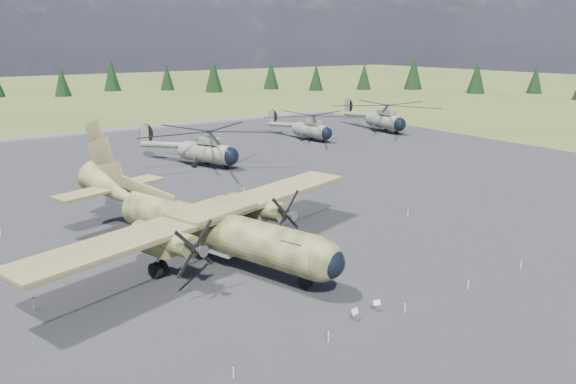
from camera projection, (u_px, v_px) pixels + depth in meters
ground at (260, 253)px, 43.88m from camera, size 500.00×500.00×0.00m
apron at (202, 221)px, 51.79m from camera, size 120.00×120.00×0.04m
transport_plane at (201, 220)px, 42.69m from camera, size 30.39×27.10×10.16m
helicopter_near at (206, 141)px, 72.95m from camera, size 25.08×25.08×4.84m
helicopter_mid at (311, 122)px, 92.18m from camera, size 19.17×21.01×4.29m
helicopter_far at (385, 112)px, 100.67m from camera, size 21.24×23.99×5.02m
info_placard_left at (355, 313)px, 33.24m from camera, size 0.53×0.30×0.78m
info_placard_right at (377, 304)px, 34.44m from camera, size 0.50×0.31×0.73m
barrier_fence at (255, 249)px, 43.43m from camera, size 33.12×29.62×0.85m
treeline at (311, 177)px, 48.29m from camera, size 317.17×311.45×10.92m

